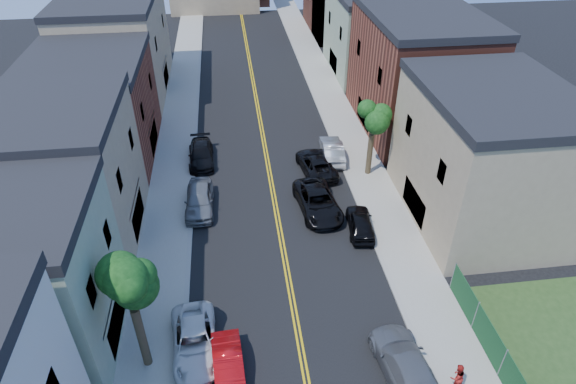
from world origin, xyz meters
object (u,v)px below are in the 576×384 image
object	(u,v)px
red_sedan	(229,367)
silver_car_right	(332,150)
black_suv_lane	(318,202)
grey_car_left	(199,199)
pedestrian_right	(457,377)
grey_car_right	(406,366)
black_car_left	(201,154)
dark_car_right_far	(316,164)
white_pickup	(195,341)
black_car_right	(360,223)

from	to	relation	value
red_sedan	silver_car_right	size ratio (longest dim) A/B	0.87
black_suv_lane	grey_car_left	bearing A→B (deg)	165.60
pedestrian_right	grey_car_right	bearing A→B (deg)	-32.70
black_car_left	grey_car_right	xyz separation A→B (m)	(10.39, -22.01, 0.09)
grey_car_left	dark_car_right_far	distance (m)	10.09
black_car_left	pedestrian_right	bearing A→B (deg)	-62.76
dark_car_right_far	pedestrian_right	size ratio (longest dim) A/B	3.34
silver_car_right	black_suv_lane	xyz separation A→B (m)	(-2.50, -7.12, 0.01)
grey_car_right	silver_car_right	bearing A→B (deg)	-97.11
white_pickup	grey_car_left	world-z (taller)	grey_car_left
red_sedan	black_car_right	xyz separation A→B (m)	(9.30, 10.27, 0.01)
white_pickup	pedestrian_right	bearing A→B (deg)	-22.29
grey_car_left	black_suv_lane	bearing A→B (deg)	-7.80
white_pickup	black_suv_lane	xyz separation A→B (m)	(8.50, 11.13, 0.10)
white_pickup	grey_car_right	world-z (taller)	grey_car_right
silver_car_right	black_suv_lane	distance (m)	7.55
black_suv_lane	pedestrian_right	world-z (taller)	pedestrian_right
black_car_right	black_car_left	bearing A→B (deg)	-37.66
black_car_left	grey_car_right	distance (m)	24.34
red_sedan	black_suv_lane	size ratio (longest dim) A/B	0.73
grey_car_right	black_car_right	bearing A→B (deg)	-98.52
red_sedan	grey_car_right	distance (m)	8.77
dark_car_right_far	white_pickup	bearing A→B (deg)	53.64
black_car_left	grey_car_right	size ratio (longest dim) A/B	0.89
white_pickup	grey_car_left	bearing A→B (deg)	84.92
black_car_left	pedestrian_right	size ratio (longest dim) A/B	3.12
black_car_right	pedestrian_right	xyz separation A→B (m)	(1.58, -12.38, 0.25)
grey_car_left	pedestrian_right	distance (m)	20.61
red_sedan	pedestrian_right	distance (m)	11.08
white_pickup	grey_car_right	bearing A→B (deg)	-20.88
black_car_right	white_pickup	bearing A→B (deg)	43.86
white_pickup	silver_car_right	size ratio (longest dim) A/B	1.05
red_sedan	white_pickup	xyz separation A→B (m)	(-1.70, 1.79, 0.01)
red_sedan	dark_car_right_far	size ratio (longest dim) A/B	0.78
grey_car_left	black_car_right	distance (m)	11.69
white_pickup	black_car_right	world-z (taller)	black_car_right
red_sedan	grey_car_left	distance (m)	14.33
white_pickup	black_car_right	xyz separation A→B (m)	(11.00, 8.48, 0.00)
black_car_left	black_car_right	world-z (taller)	black_car_left
red_sedan	black_car_right	size ratio (longest dim) A/B	1.01
grey_car_right	black_car_right	size ratio (longest dim) A/B	1.37
grey_car_left	dark_car_right_far	world-z (taller)	grey_car_left
black_car_right	black_suv_lane	size ratio (longest dim) A/B	0.72
white_pickup	black_car_left	xyz separation A→B (m)	(0.00, 19.07, 0.02)
silver_car_right	grey_car_right	bearing A→B (deg)	91.96
black_car_right	dark_car_right_far	size ratio (longest dim) A/B	0.77
black_suv_lane	pedestrian_right	bearing A→B (deg)	-80.48
grey_car_right	black_car_right	world-z (taller)	grey_car_right
white_pickup	black_car_right	distance (m)	13.89
red_sedan	black_suv_lane	bearing A→B (deg)	58.44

